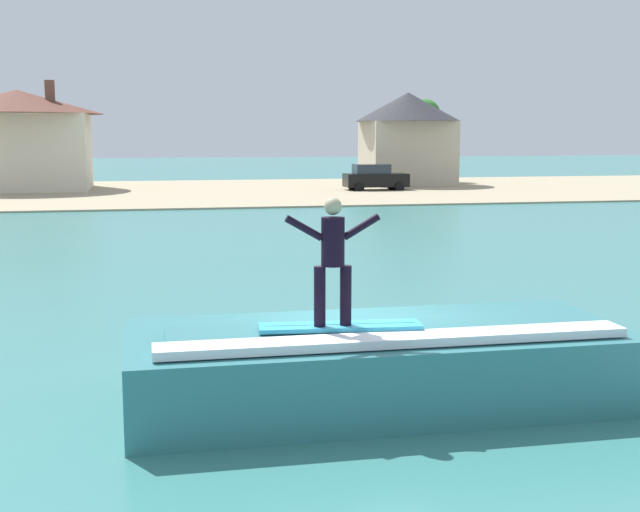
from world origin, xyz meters
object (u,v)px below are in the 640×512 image
car_far_shore (375,177)px  surfer (333,254)px  surfboard (340,326)px  wave_crest (378,364)px  tree_tall_bare (425,116)px  house_gabled_white (408,133)px  house_with_chimney (18,134)px

car_far_shore → surfer: bearing=-106.1°
surfer → car_far_shore: bearing=73.9°
surfboard → wave_crest: bearing=30.6°
car_far_shore → tree_tall_bare: (6.80, 9.61, 4.40)m
wave_crest → house_gabled_white: size_ratio=0.91×
car_far_shore → house_gabled_white: 7.36m
car_far_shore → wave_crest: bearing=-105.4°
house_with_chimney → tree_tall_bare: house_with_chimney is taller
surfer → house_gabled_white: size_ratio=0.22×
surfboard → tree_tall_bare: size_ratio=0.34×
house_with_chimney → tree_tall_bare: bearing=8.2°
wave_crest → tree_tall_bare: (18.89, 53.66, 4.77)m
house_with_chimney → car_far_shore: bearing=-12.3°
surfer → car_far_shore: (12.88, 44.50, -1.33)m
surfboard → car_far_shore: car_far_shore is taller
car_far_shore → tree_tall_bare: tree_tall_bare is taller
tree_tall_bare → house_gabled_white: bearing=-123.3°
surfer → car_far_shore: size_ratio=0.41×
tree_tall_bare → surfboard: bearing=-109.9°
house_gabled_white → tree_tall_bare: 5.26m
surfboard → surfer: surfer is taller
wave_crest → tree_tall_bare: tree_tall_bare is taller
surfboard → tree_tall_bare: (19.56, 54.05, 4.09)m
house_gabled_white → car_far_shore: bearing=-126.8°
tree_tall_bare → wave_crest: bearing=-109.4°
wave_crest → car_far_shore: (12.09, 44.04, 0.37)m
house_with_chimney → house_gabled_white: (27.83, 0.16, 0.08)m
house_with_chimney → tree_tall_bare: 30.97m
car_far_shore → house_with_chimney: size_ratio=0.37×
car_far_shore → house_with_chimney: bearing=167.7°
wave_crest → house_gabled_white: 52.08m
wave_crest → car_far_shore: size_ratio=1.66×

